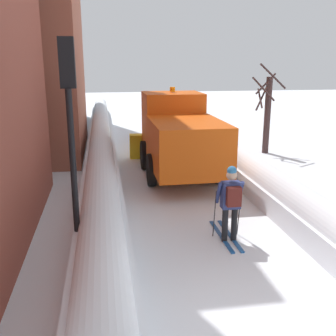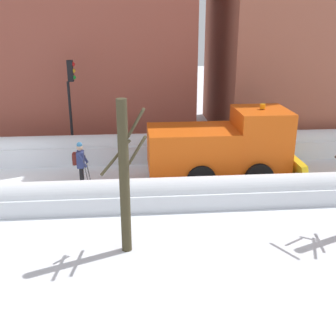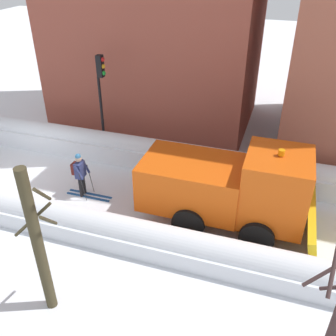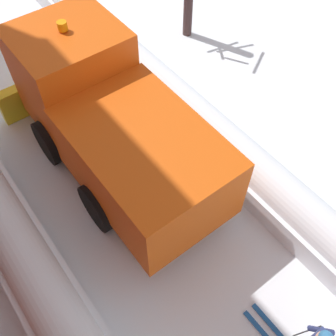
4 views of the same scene
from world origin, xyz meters
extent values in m
plane|color=white|center=(0.00, 10.00, 0.00)|extent=(80.00, 80.00, 0.00)
cube|color=white|center=(-2.47, 10.00, 0.41)|extent=(1.10, 36.00, 0.82)
cylinder|color=white|center=(-2.47, 10.00, 0.82)|extent=(0.90, 34.20, 0.90)
cube|color=white|center=(2.47, 10.00, 0.30)|extent=(1.10, 36.00, 0.60)
cylinder|color=white|center=(2.47, 10.00, 0.60)|extent=(0.90, 34.20, 0.90)
cube|color=#DB510F|center=(0.32, 7.64, 1.40)|extent=(2.30, 3.40, 1.60)
cube|color=#DB510F|center=(0.32, 10.34, 1.75)|extent=(2.20, 2.00, 2.30)
cube|color=black|center=(0.32, 11.30, 2.26)|extent=(1.85, 0.06, 1.01)
cube|color=yellow|center=(0.32, 11.69, 0.55)|extent=(3.20, 0.46, 1.13)
cylinder|color=orange|center=(0.32, 10.34, 3.02)|extent=(0.20, 0.20, 0.18)
cylinder|color=black|center=(-0.83, 10.04, 0.55)|extent=(0.25, 1.10, 1.10)
cylinder|color=black|center=(1.47, 10.04, 0.55)|extent=(0.25, 1.10, 1.10)
cylinder|color=black|center=(-0.83, 7.84, 0.55)|extent=(0.25, 1.10, 1.10)
cylinder|color=black|center=(1.47, 7.84, 0.55)|extent=(0.25, 1.10, 1.10)
cylinder|color=black|center=(0.32, 3.34, 0.41)|extent=(0.14, 0.14, 0.82)
cylinder|color=black|center=(0.54, 3.34, 0.41)|extent=(0.14, 0.14, 0.82)
cube|color=navy|center=(0.43, 3.34, 1.13)|extent=(0.42, 0.26, 0.62)
cube|color=#591E19|center=(0.43, 3.13, 1.16)|extent=(0.32, 0.16, 0.44)
sphere|color=tan|center=(0.43, 3.34, 1.60)|extent=(0.24, 0.24, 0.24)
sphere|color=teal|center=(0.43, 3.34, 1.70)|extent=(0.22, 0.22, 0.22)
cylinder|color=navy|center=(0.17, 3.44, 1.16)|extent=(0.09, 0.33, 0.56)
cylinder|color=navy|center=(0.69, 3.44, 1.16)|extent=(0.09, 0.33, 0.56)
cube|color=#194C8C|center=(0.32, 3.59, 0.01)|extent=(0.09, 1.80, 0.03)
cube|color=#194C8C|center=(0.54, 3.59, 0.01)|extent=(0.09, 1.80, 0.03)
cylinder|color=#262628|center=(0.13, 3.56, 0.60)|extent=(0.02, 0.19, 1.19)
cylinder|color=#262628|center=(0.73, 3.56, 0.60)|extent=(0.02, 0.19, 1.19)
cylinder|color=black|center=(-2.95, 2.62, 1.79)|extent=(0.12, 0.12, 3.58)
cube|color=black|center=(-2.95, 2.76, 4.03)|extent=(0.28, 0.24, 0.90)
sphere|color=red|center=(-2.95, 2.89, 4.31)|extent=(0.18, 0.18, 0.18)
sphere|color=gold|center=(-2.95, 2.89, 4.03)|extent=(0.18, 0.18, 0.18)
sphere|color=green|center=(-2.95, 2.89, 3.75)|extent=(0.18, 0.18, 0.18)
cylinder|color=#3F3723|center=(5.26, 5.09, 2.16)|extent=(0.28, 0.28, 4.33)
cylinder|color=#3F3723|center=(5.13, 5.42, 3.64)|extent=(1.00, 0.50, 1.05)
cylinder|color=#3F3723|center=(5.00, 4.87, 2.69)|extent=(0.61, 0.85, 0.89)
cylinder|color=#3F3723|center=(5.12, 5.44, 2.90)|extent=(1.05, 0.51, 1.12)
camera|label=1|loc=(-2.36, -4.77, 4.05)|focal=42.21mm
camera|label=2|loc=(15.71, 5.33, 6.28)|focal=44.66mm
camera|label=3|loc=(10.68, 10.17, 8.45)|focal=40.08mm
camera|label=4|loc=(-2.15, 3.65, 7.60)|focal=41.93mm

